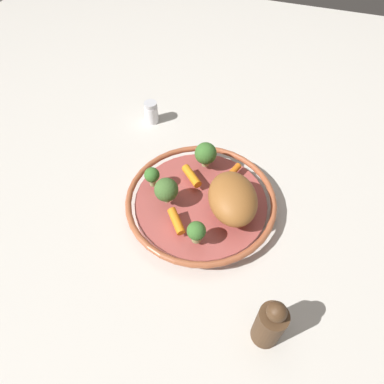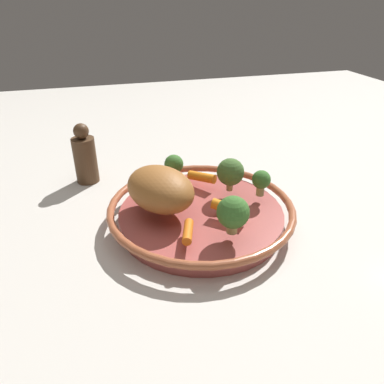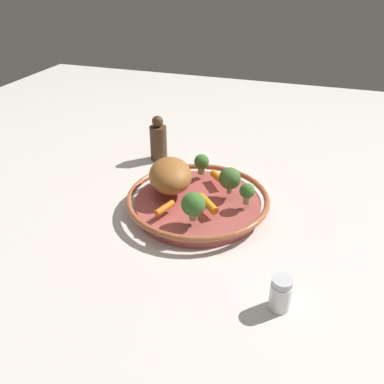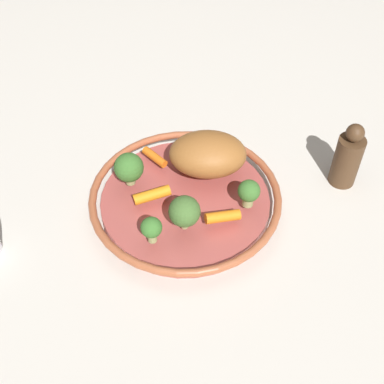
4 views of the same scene
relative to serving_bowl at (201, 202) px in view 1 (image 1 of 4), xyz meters
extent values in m
plane|color=beige|center=(0.00, 0.00, -0.02)|extent=(2.45, 2.45, 0.00)
cylinder|color=#A84C47|center=(0.00, 0.00, -0.01)|extent=(0.31, 0.31, 0.03)
torus|color=#A95937|center=(0.00, 0.00, 0.01)|extent=(0.35, 0.35, 0.01)
ellipsoid|color=#9C5F2C|center=(-0.01, -0.07, 0.06)|extent=(0.18, 0.16, 0.08)
cylinder|color=orange|center=(0.05, 0.04, 0.03)|extent=(0.06, 0.06, 0.02)
cylinder|color=orange|center=(0.09, -0.05, 0.03)|extent=(0.06, 0.03, 0.02)
cylinder|color=orange|center=(-0.09, 0.03, 0.03)|extent=(0.06, 0.06, 0.02)
cylinder|color=tan|center=(-0.04, 0.07, 0.03)|extent=(0.01, 0.01, 0.02)
sphere|color=#42682E|center=(-0.04, 0.07, 0.06)|extent=(0.05, 0.05, 0.05)
cylinder|color=#9CA466|center=(0.00, 0.12, 0.03)|extent=(0.02, 0.02, 0.02)
sphere|color=#3A6F2C|center=(0.00, 0.12, 0.05)|extent=(0.04, 0.04, 0.04)
cylinder|color=tan|center=(0.10, 0.02, 0.03)|extent=(0.02, 0.02, 0.02)
sphere|color=#3B6E2C|center=(0.10, 0.02, 0.06)|extent=(0.05, 0.05, 0.05)
cylinder|color=tan|center=(-0.11, -0.03, 0.03)|extent=(0.02, 0.02, 0.02)
sphere|color=#3C6E2C|center=(-0.11, -0.03, 0.06)|extent=(0.04, 0.04, 0.04)
cylinder|color=white|center=(0.26, 0.24, 0.00)|extent=(0.04, 0.04, 0.05)
cylinder|color=silver|center=(0.26, 0.24, 0.04)|extent=(0.04, 0.04, 0.01)
cylinder|color=#4C331E|center=(-0.24, -0.20, 0.03)|extent=(0.05, 0.05, 0.11)
sphere|color=#4C331E|center=(-0.24, -0.20, 0.10)|extent=(0.03, 0.03, 0.03)
camera|label=1|loc=(-0.46, -0.14, 0.64)|focal=31.79mm
camera|label=2|loc=(0.56, -0.18, 0.37)|focal=34.26mm
camera|label=3|loc=(0.81, 0.25, 0.53)|focal=37.93mm
camera|label=4|loc=(-0.29, 0.55, 0.70)|focal=47.72mm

